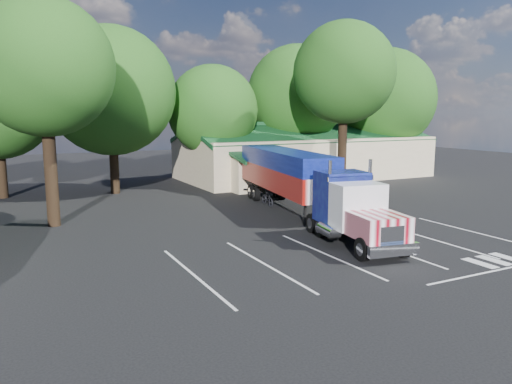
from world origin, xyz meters
name	(u,v)px	position (x,y,z in m)	size (l,w,h in m)	color
ground	(266,228)	(0.00, 0.00, 0.00)	(120.00, 120.00, 0.00)	black
event_hall	(303,155)	(13.74, 17.81, 2.21)	(24.20, 14.12, 5.55)	beige
tree_row_c	(111,91)	(-5.00, 16.20, 8.04)	(10.00, 10.00, 13.05)	black
tree_row_d	(213,110)	(4.00, 17.50, 6.58)	(8.00, 8.00, 10.60)	black
tree_row_e	(297,95)	(13.00, 18.00, 8.09)	(9.60, 9.60, 12.90)	black
tree_row_f	(385,99)	(23.00, 16.80, 7.79)	(10.40, 10.40, 13.00)	black
tree_near_left	(44,68)	(-10.50, 6.00, 8.81)	(7.60, 7.60, 12.65)	black
tree_near_right	(344,73)	(11.50, 8.50, 9.46)	(8.00, 8.00, 13.50)	black
semi_truck	(299,179)	(3.46, 2.06, 2.32)	(5.67, 19.71, 4.10)	black
woman	(360,213)	(4.50, -2.63, 0.94)	(0.68, 0.45, 1.88)	black
bicycle	(268,198)	(3.35, 5.99, 0.50)	(0.67, 1.91, 1.00)	black
silver_sedan	(259,180)	(6.78, 14.00, 0.63)	(1.33, 3.80, 1.25)	#AEB0B6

